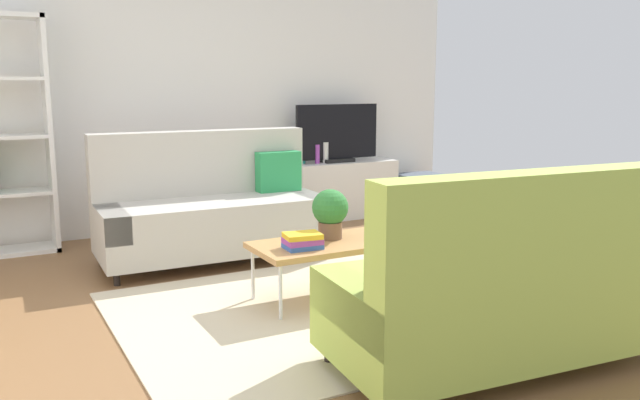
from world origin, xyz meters
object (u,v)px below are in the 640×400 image
couch_beige (212,209)px  bottle_0 (317,154)px  table_book_0 (303,246)px  potted_plant (330,211)px  storage_trunk (420,192)px  tv (337,134)px  couch_green (507,287)px  vase_0 (287,158)px  vase_1 (301,155)px  bottle_1 (326,153)px  tv_console (336,190)px  coffee_table (331,245)px

couch_beige → bottle_0: 1.86m
table_book_0 → bottle_0: bottle_0 is taller
couch_beige → potted_plant: size_ratio=5.41×
couch_beige → storage_trunk: 3.06m
storage_trunk → table_book_0: table_book_0 is taller
couch_beige → tv: 2.13m
couch_green → storage_trunk: couch_green is taller
vase_0 → vase_1: 0.17m
couch_green → bottle_1: couch_green is taller
bottle_0 → potted_plant: bearing=-116.1°
vase_1 → storage_trunk: bearing=-5.7°
tv → bottle_0: 0.33m
potted_plant → vase_1: size_ratio=1.84×
vase_0 → couch_green: bearing=-98.3°
vase_1 → tv_console: bearing=-6.9°
couch_green → coffee_table: couch_green is taller
vase_1 → bottle_0: bearing=-30.3°
tv_console → vase_0: vase_0 is taller
vase_0 → bottle_0: 0.33m
table_book_0 → tv: bearing=55.8°
storage_trunk → tv: bearing=175.8°
couch_green → coffee_table: 1.45m
storage_trunk → tv_console: bearing=174.8°
vase_0 → bottle_1: bearing=-12.0°
couch_beige → storage_trunk: bearing=-160.9°
tv → table_book_0: (-1.69, -2.50, -0.52)m
couch_beige → bottle_1: size_ratio=8.38×
couch_beige → bottle_0: (1.55, 0.98, 0.30)m
storage_trunk → bottle_1: bottle_1 is taller
coffee_table → vase_1: 2.71m
couch_green → table_book_0: 1.44m
couch_green → tv: tv is taller
coffee_table → table_book_0: (-0.27, -0.08, 0.04)m
tv → potted_plant: 2.74m
couch_green → bottle_0: couch_green is taller
tv → vase_1: tv is taller
vase_0 → vase_1: size_ratio=0.65×
bottle_0 → vase_1: bearing=149.7°
coffee_table → bottle_1: bottle_1 is taller
coffee_table → bottle_0: size_ratio=5.29×
couch_beige → vase_1: bearing=-141.1°
couch_green → potted_plant: 1.53m
bottle_1 → table_book_0: bearing=-121.8°
table_book_0 → storage_trunk: bearing=40.9°
vase_1 → tv: bearing=-9.6°
vase_0 → storage_trunk: bearing=-5.1°
potted_plant → table_book_0: size_ratio=1.48×
bottle_1 → storage_trunk: bearing=-2.7°
tv_console → bottle_1: (-0.16, -0.04, 0.43)m
tv → storage_trunk: bearing=-4.2°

